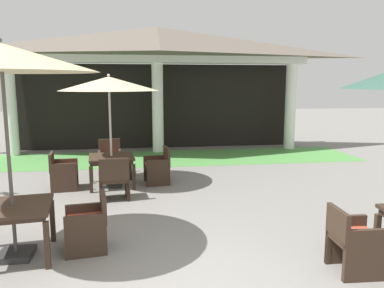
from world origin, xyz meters
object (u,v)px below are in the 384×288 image
at_px(patio_chair_mid_right_north, 110,159).
at_px(patio_chair_mid_right_south, 114,180).
at_px(patio_table_near_foreground, 13,212).
at_px(patio_chair_mid_right_east, 158,167).
at_px(patio_table_mid_right, 111,160).
at_px(patio_umbrella_mid_right, 109,85).
at_px(patio_chair_mid_right_west, 63,172).
at_px(patio_chair_mid_left_west, 353,241).
at_px(patio_umbrella_near_foreground, 1,59).
at_px(patio_chair_near_foreground_east, 88,224).

bearing_deg(patio_chair_mid_right_north, patio_chair_mid_right_south, 90.00).
height_order(patio_table_near_foreground, patio_chair_mid_right_east, patio_chair_mid_right_east).
relative_size(patio_table_mid_right, patio_chair_mid_right_east, 1.27).
height_order(patio_table_mid_right, patio_umbrella_mid_right, patio_umbrella_mid_right).
bearing_deg(patio_chair_mid_right_west, patio_chair_mid_left_west, 38.06).
distance_m(patio_chair_mid_right_south, patio_chair_mid_right_east, 1.53).
bearing_deg(patio_table_near_foreground, patio_chair_mid_right_west, 90.06).
bearing_deg(patio_chair_mid_right_south, patio_chair_mid_right_east, 44.93).
bearing_deg(patio_table_mid_right, patio_chair_mid_left_west, -54.55).
bearing_deg(patio_chair_mid_right_west, patio_umbrella_near_foreground, -6.03).
height_order(patio_umbrella_mid_right, patio_chair_mid_right_east, patio_umbrella_mid_right).
xyz_separation_m(patio_table_near_foreground, patio_chair_mid_right_east, (2.15, 3.68, -0.25)).
xyz_separation_m(patio_umbrella_near_foreground, patio_chair_near_foreground_east, (0.96, 0.13, -2.28)).
height_order(patio_chair_near_foreground_east, patio_chair_mid_right_east, patio_chair_mid_right_east).
bearing_deg(patio_chair_mid_right_west, patio_chair_near_foreground_east, 10.08).
xyz_separation_m(patio_umbrella_mid_right, patio_chair_mid_right_south, (0.11, -1.08, -1.91)).
height_order(patio_umbrella_mid_right, patio_chair_mid_right_south, patio_umbrella_mid_right).
xyz_separation_m(patio_chair_mid_right_east, patio_chair_mid_right_west, (-2.16, -0.23, 0.00)).
relative_size(patio_chair_mid_left_west, patio_table_mid_right, 0.76).
distance_m(patio_chair_near_foreground_east, patio_chair_mid_right_south, 2.37).
bearing_deg(patio_chair_mid_right_north, patio_table_near_foreground, 72.27).
distance_m(patio_table_near_foreground, patio_chair_mid_left_west, 4.46).
bearing_deg(patio_chair_mid_right_east, patio_table_near_foreground, 143.59).
relative_size(patio_chair_mid_right_east, patio_chair_mid_right_west, 1.03).
xyz_separation_m(patio_chair_near_foreground_east, patio_umbrella_mid_right, (0.11, 3.44, 1.95)).
distance_m(patio_umbrella_near_foreground, patio_chair_mid_left_west, 4.99).
bearing_deg(patio_chair_mid_right_south, patio_table_near_foreground, -121.60).
bearing_deg(patio_umbrella_near_foreground, patio_chair_mid_right_west, 90.06).
xyz_separation_m(patio_table_mid_right, patio_chair_mid_right_north, (-0.12, 1.08, -0.20)).
bearing_deg(patio_umbrella_mid_right, patio_chair_mid_right_north, 96.09).
bearing_deg(patio_chair_mid_left_west, patio_chair_mid_right_west, -133.02).
bearing_deg(patio_chair_mid_right_east, patio_chair_near_foreground_east, 155.35).
xyz_separation_m(patio_table_near_foreground, patio_chair_mid_right_north, (0.96, 4.64, -0.23)).
height_order(patio_umbrella_near_foreground, patio_chair_near_foreground_east, patio_umbrella_near_foreground).
xyz_separation_m(patio_table_near_foreground, patio_chair_mid_right_south, (1.19, 2.49, -0.23)).
height_order(patio_chair_mid_right_south, patio_chair_mid_right_east, patio_chair_mid_right_south).
bearing_deg(patio_chair_mid_right_north, patio_umbrella_near_foreground, 72.27).
bearing_deg(patio_chair_near_foreground_east, patio_table_mid_right, -9.52).
bearing_deg(patio_umbrella_mid_right, patio_chair_mid_right_west, -173.91).
distance_m(patio_table_near_foreground, patio_umbrella_near_foreground, 2.02).
relative_size(patio_table_mid_right, patio_chair_mid_right_south, 1.22).
xyz_separation_m(patio_chair_mid_left_west, patio_chair_mid_right_north, (-3.38, 5.66, 0.01)).
xyz_separation_m(patio_umbrella_near_foreground, patio_umbrella_mid_right, (1.07, 3.56, -0.33)).
bearing_deg(patio_chair_mid_right_east, patio_table_mid_right, 90.00).
height_order(patio_chair_mid_left_west, patio_chair_mid_right_south, patio_chair_mid_right_south).
bearing_deg(patio_umbrella_near_foreground, patio_umbrella_mid_right, 73.27).
relative_size(patio_umbrella_near_foreground, patio_chair_mid_right_south, 3.26).
distance_m(patio_table_near_foreground, patio_umbrella_mid_right, 4.08).
height_order(patio_chair_mid_right_north, patio_chair_mid_right_west, patio_chair_mid_right_north).
height_order(patio_chair_mid_right_north, patio_chair_mid_right_east, patio_chair_mid_right_north).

